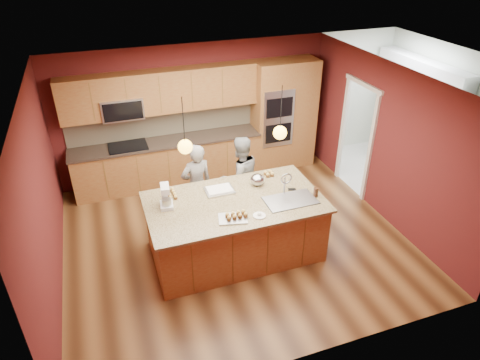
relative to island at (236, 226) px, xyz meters
name	(u,v)px	position (x,y,z in m)	size (l,w,h in m)	color
floor	(234,238)	(0.09, 0.35, -0.50)	(5.50, 5.50, 0.00)	#432713
ceiling	(233,82)	(0.09, 0.35, 2.20)	(5.50, 5.50, 0.00)	silver
wall_back	(194,112)	(0.09, 2.85, 0.85)	(5.50, 5.50, 0.00)	#561919
wall_front	(309,275)	(0.09, -2.15, 0.85)	(5.50, 5.50, 0.00)	#561919
wall_left	(42,200)	(-2.66, 0.35, 0.85)	(5.00, 5.00, 0.00)	#561919
wall_right	(385,142)	(2.84, 0.35, 0.85)	(5.00, 5.00, 0.00)	#561919
cabinet_run	(165,138)	(-0.59, 2.60, 0.48)	(3.74, 0.64, 2.30)	brown
oven_column	(283,115)	(1.94, 2.55, 0.65)	(1.30, 0.62, 2.30)	brown
doorway_trim	(356,140)	(2.82, 1.15, 0.55)	(0.08, 1.11, 2.20)	silver
laundry_room	(421,79)	(4.44, 1.55, 1.45)	(2.60, 2.70, 2.70)	beige
pendant_left	(185,146)	(-0.71, 0.00, 1.50)	(0.20, 0.20, 0.80)	black
pendant_right	(280,132)	(0.68, 0.00, 1.50)	(0.20, 0.20, 0.80)	black
island	(236,226)	(0.00, 0.00, 0.00)	(2.66, 1.49, 1.36)	brown
person_left	(197,185)	(-0.36, 1.00, 0.26)	(0.55, 0.36, 1.52)	black
person_right	(240,177)	(0.42, 1.00, 0.26)	(0.74, 0.58, 1.53)	slate
stand_mixer	(166,198)	(-1.01, 0.20, 0.63)	(0.21, 0.28, 0.35)	white
sheet_cake	(219,190)	(-0.15, 0.34, 0.50)	(0.44, 0.33, 0.05)	silver
cooling_rack	(233,218)	(-0.19, -0.43, 0.49)	(0.40, 0.29, 0.02)	#B0B1B7
mixing_bowl	(257,180)	(0.48, 0.34, 0.57)	(0.23, 0.23, 0.19)	#B3B6BB
plate	(259,216)	(0.19, -0.49, 0.49)	(0.18, 0.18, 0.01)	white
tumbler	(316,192)	(1.20, -0.28, 0.55)	(0.07, 0.07, 0.15)	#351E11
phone	(292,189)	(0.94, 0.01, 0.49)	(0.12, 0.07, 0.01)	black
cupcakes_left	(171,194)	(-0.89, 0.47, 0.51)	(0.15, 0.31, 0.07)	tan
cupcakes_rack	(236,215)	(-0.14, -0.43, 0.53)	(0.32, 0.16, 0.07)	tan
cupcakes_right	(269,174)	(0.77, 0.55, 0.52)	(0.17, 0.17, 0.08)	tan
washer	(411,151)	(4.30, 1.24, 0.03)	(0.66, 0.68, 1.06)	white
dryer	(392,140)	(4.31, 1.90, -0.03)	(0.59, 0.61, 0.95)	white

